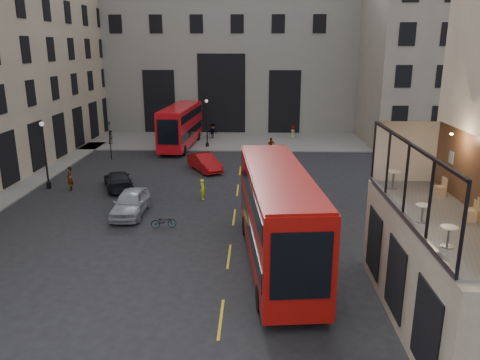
{
  "coord_description": "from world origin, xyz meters",
  "views": [
    {
      "loc": [
        -0.64,
        -16.97,
        10.87
      ],
      "look_at": [
        -1.56,
        10.47,
        3.0
      ],
      "focal_mm": 35.0,
      "sensor_mm": 36.0,
      "label": 1
    }
  ],
  "objects_px": {
    "bus_far": "(181,124)",
    "pedestrian_c": "(271,145)",
    "cyclist": "(203,189)",
    "bicycle": "(164,221)",
    "car_b": "(205,163)",
    "pedestrian_d": "(293,132)",
    "traffic_light_far": "(110,135)",
    "cafe_table_near": "(449,234)",
    "car_a": "(130,203)",
    "pedestrian_b": "(213,132)",
    "cafe_chair_d": "(440,190)",
    "street_lamp_b": "(207,126)",
    "cafe_chair_c": "(476,214)",
    "traffic_light_near": "(249,182)",
    "car_c": "(118,180)",
    "pedestrian_a": "(111,138)",
    "street_lamp_a": "(46,159)",
    "pedestrian_e": "(70,179)",
    "bus_near": "(277,213)",
    "cafe_table_mid": "(423,211)",
    "cafe_table_far": "(393,177)",
    "cafe_chair_b": "(470,215)"
  },
  "relations": [
    {
      "from": "cafe_table_mid",
      "to": "cafe_chair_d",
      "type": "height_order",
      "value": "cafe_chair_d"
    },
    {
      "from": "cyclist",
      "to": "cafe_chair_b",
      "type": "xyz_separation_m",
      "value": [
        11.85,
        -16.06,
        4.07
      ]
    },
    {
      "from": "pedestrian_c",
      "to": "cafe_table_near",
      "type": "distance_m",
      "value": 34.8
    },
    {
      "from": "bicycle",
      "to": "pedestrian_b",
      "type": "height_order",
      "value": "pedestrian_b"
    },
    {
      "from": "car_c",
      "to": "pedestrian_a",
      "type": "distance_m",
      "value": 17.69
    },
    {
      "from": "bus_far",
      "to": "cafe_chair_c",
      "type": "distance_m",
      "value": 38.21
    },
    {
      "from": "traffic_light_far",
      "to": "cafe_table_near",
      "type": "relative_size",
      "value": 5.48
    },
    {
      "from": "pedestrian_c",
      "to": "bicycle",
      "type": "bearing_deg",
      "value": 47.69
    },
    {
      "from": "bus_far",
      "to": "pedestrian_c",
      "type": "height_order",
      "value": "bus_far"
    },
    {
      "from": "traffic_light_far",
      "to": "car_b",
      "type": "relative_size",
      "value": 0.82
    },
    {
      "from": "street_lamp_b",
      "to": "pedestrian_b",
      "type": "height_order",
      "value": "street_lamp_b"
    },
    {
      "from": "cyclist",
      "to": "traffic_light_far",
      "type": "bearing_deg",
      "value": 23.17
    },
    {
      "from": "cafe_table_far",
      "to": "car_b",
      "type": "bearing_deg",
      "value": 118.42
    },
    {
      "from": "pedestrian_d",
      "to": "cafe_table_near",
      "type": "height_order",
      "value": "cafe_table_near"
    },
    {
      "from": "bus_near",
      "to": "car_a",
      "type": "relative_size",
      "value": 2.63
    },
    {
      "from": "traffic_light_near",
      "to": "street_lamp_a",
      "type": "height_order",
      "value": "street_lamp_a"
    },
    {
      "from": "cafe_table_near",
      "to": "cafe_chair_d",
      "type": "distance_m",
      "value": 5.73
    },
    {
      "from": "bicycle",
      "to": "traffic_light_near",
      "type": "bearing_deg",
      "value": -78.82
    },
    {
      "from": "bus_near",
      "to": "cafe_table_mid",
      "type": "height_order",
      "value": "cafe_table_mid"
    },
    {
      "from": "bus_near",
      "to": "cyclist",
      "type": "bearing_deg",
      "value": 115.46
    },
    {
      "from": "car_a",
      "to": "cafe_table_near",
      "type": "distance_m",
      "value": 21.36
    },
    {
      "from": "bicycle",
      "to": "cyclist",
      "type": "bearing_deg",
      "value": -26.98
    },
    {
      "from": "cafe_table_mid",
      "to": "cafe_table_far",
      "type": "height_order",
      "value": "cafe_table_far"
    },
    {
      "from": "pedestrian_d",
      "to": "street_lamp_b",
      "type": "bearing_deg",
      "value": 112.87
    },
    {
      "from": "pedestrian_a",
      "to": "pedestrian_b",
      "type": "bearing_deg",
      "value": -0.02
    },
    {
      "from": "street_lamp_a",
      "to": "car_a",
      "type": "relative_size",
      "value": 1.1
    },
    {
      "from": "traffic_light_near",
      "to": "pedestrian_e",
      "type": "distance_m",
      "value": 15.24
    },
    {
      "from": "traffic_light_near",
      "to": "pedestrian_a",
      "type": "relative_size",
      "value": 2.24
    },
    {
      "from": "street_lamp_a",
      "to": "cafe_chair_c",
      "type": "xyz_separation_m",
      "value": [
        24.62,
        -18.24,
        2.46
      ]
    },
    {
      "from": "street_lamp_a",
      "to": "traffic_light_near",
      "type": "bearing_deg",
      "value": -20.56
    },
    {
      "from": "cyclist",
      "to": "pedestrian_a",
      "type": "height_order",
      "value": "pedestrian_a"
    },
    {
      "from": "bus_near",
      "to": "car_c",
      "type": "height_order",
      "value": "bus_near"
    },
    {
      "from": "pedestrian_c",
      "to": "cafe_chair_b",
      "type": "height_order",
      "value": "cafe_chair_b"
    },
    {
      "from": "street_lamp_a",
      "to": "car_c",
      "type": "distance_m",
      "value": 5.8
    },
    {
      "from": "cyclist",
      "to": "pedestrian_a",
      "type": "xyz_separation_m",
      "value": [
        -12.6,
        19.21,
        0.08
      ]
    },
    {
      "from": "pedestrian_d",
      "to": "cafe_table_near",
      "type": "xyz_separation_m",
      "value": [
        1.74,
        -42.13,
        4.26
      ]
    },
    {
      "from": "car_a",
      "to": "cafe_chair_d",
      "type": "relative_size",
      "value": 5.92
    },
    {
      "from": "car_a",
      "to": "cafe_table_near",
      "type": "xyz_separation_m",
      "value": [
        14.56,
        -15.04,
        4.23
      ]
    },
    {
      "from": "bus_near",
      "to": "street_lamp_b",
      "type": "bearing_deg",
      "value": 102.73
    },
    {
      "from": "car_b",
      "to": "pedestrian_d",
      "type": "height_order",
      "value": "pedestrian_d"
    },
    {
      "from": "cyclist",
      "to": "bicycle",
      "type": "bearing_deg",
      "value": 144.97
    },
    {
      "from": "street_lamp_b",
      "to": "cafe_table_mid",
      "type": "height_order",
      "value": "street_lamp_b"
    },
    {
      "from": "traffic_light_near",
      "to": "bus_far",
      "type": "bearing_deg",
      "value": 109.67
    },
    {
      "from": "traffic_light_far",
      "to": "street_lamp_a",
      "type": "relative_size",
      "value": 0.71
    },
    {
      "from": "pedestrian_d",
      "to": "pedestrian_e",
      "type": "xyz_separation_m",
      "value": [
        -18.97,
        -21.79,
        0.14
      ]
    },
    {
      "from": "cafe_chair_d",
      "to": "pedestrian_d",
      "type": "bearing_deg",
      "value": 95.49
    },
    {
      "from": "bus_near",
      "to": "cafe_chair_d",
      "type": "xyz_separation_m",
      "value": [
        6.9,
        -2.54,
        2.04
      ]
    },
    {
      "from": "car_b",
      "to": "street_lamp_b",
      "type": "bearing_deg",
      "value": 64.58
    },
    {
      "from": "bicycle",
      "to": "cafe_chair_c",
      "type": "height_order",
      "value": "cafe_chair_c"
    },
    {
      "from": "car_c",
      "to": "cafe_table_far",
      "type": "xyz_separation_m",
      "value": [
        17.12,
        -14.38,
        4.44
      ]
    }
  ]
}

